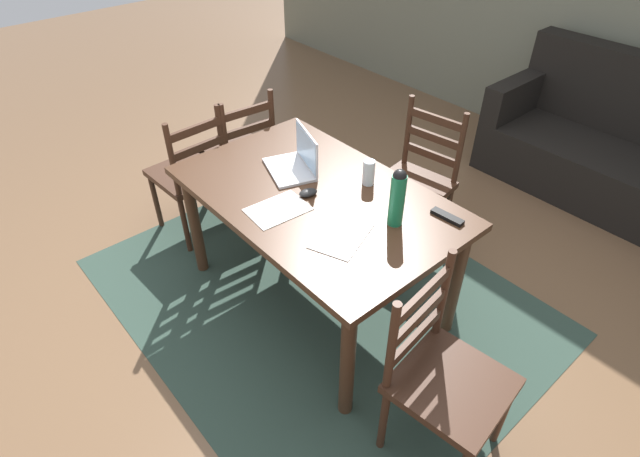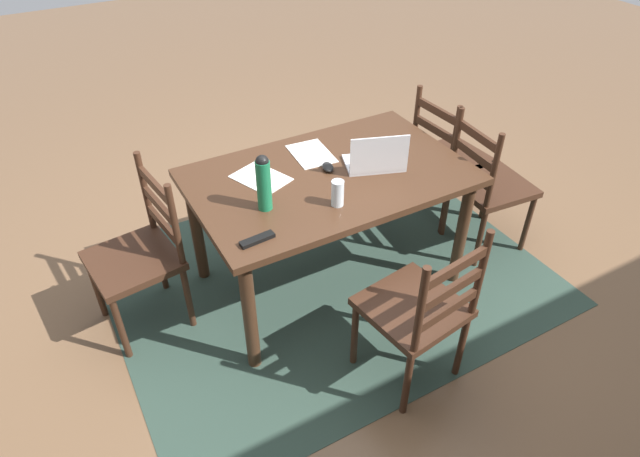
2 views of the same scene
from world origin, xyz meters
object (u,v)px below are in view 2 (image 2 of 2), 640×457
Objects in this scene: drinking_glass at (338,193)px; computer_mouse at (328,167)px; chair_left_near at (448,159)px; tv_remote at (257,239)px; chair_right_near at (140,256)px; chair_far_head at (419,310)px; chair_left_far at (487,185)px; laptop at (376,159)px; dining_table at (329,188)px; water_bottle at (264,182)px.

computer_mouse is (-0.13, -0.31, -0.05)m from drinking_glass.
tv_remote is (1.63, 0.53, 0.31)m from chair_left_near.
chair_right_near is 1.00× the size of chair_left_near.
tv_remote is at bearing -40.48° from chair_far_head.
chair_left_far and chair_far_head have the same top height.
laptop is 0.41m from drinking_glass.
chair_left_far is (-2.09, 0.38, 0.00)m from chair_right_near.
drinking_glass is (0.11, 0.27, 0.16)m from dining_table.
drinking_glass is at bearing 94.01° from tv_remote.
tv_remote is (0.47, 0.07, -0.06)m from drinking_glass.
chair_left_far is at bearing -175.75° from drinking_glass.
tv_remote is at bearing 17.82° from laptop.
drinking_glass is (-0.33, 0.15, -0.09)m from water_bottle.
laptop reaches higher than drinking_glass.
tv_remote is (-0.46, 0.54, 0.31)m from chair_right_near.
chair_left_near reaches higher than drinking_glass.
computer_mouse is at bearing 8.15° from chair_left_near.
computer_mouse is at bearing 171.70° from chair_right_near.
chair_left_far is 1.10m from computer_mouse.
water_bottle is at bearing 35.34° from computer_mouse.
chair_far_head is 0.94m from computer_mouse.
laptop reaches higher than computer_mouse.
chair_left_far reaches higher than dining_table.
dining_table is at bearing -164.39° from water_bottle.
drinking_glass is (0.12, -0.57, 0.37)m from chair_far_head.
chair_far_head is at bearing 32.38° from chair_left_far.
water_bottle is at bearing 3.80° from laptop.
chair_left_near is 1.47m from chair_far_head.
chair_right_near is 0.82m from water_bottle.
chair_far_head is at bearing 72.31° from laptop.
computer_mouse is at bearing -26.48° from laptop.
chair_far_head is (1.04, 0.66, 0.00)m from chair_left_far.
drinking_glass is at bearing 155.39° from water_bottle.
chair_far_head reaches higher than tv_remote.
dining_table is 1.60× the size of chair_right_near.
water_bottle is at bearing 11.84° from chair_left_near.
water_bottle reaches higher than chair_left_far.
drinking_glass is 1.39× the size of computer_mouse.
laptop is (-0.25, 0.08, 0.15)m from dining_table.
dining_table is at bearing 10.23° from chair_left_near.
chair_right_near is 1.00× the size of chair_far_head.
computer_mouse is at bearing -111.70° from drinking_glass.
dining_table is 1.60× the size of chair_far_head.
chair_right_near is at bearing 7.21° from computer_mouse.
chair_left_near is at bearing -169.77° from dining_table.
chair_left_far is at bearing 90.01° from chair_left_near.
computer_mouse is (-0.01, -0.89, 0.32)m from chair_far_head.
chair_far_head reaches higher than drinking_glass.
chair_left_near is at bearing -156.35° from computer_mouse.
laptop is (0.80, -0.11, 0.36)m from chair_left_far.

